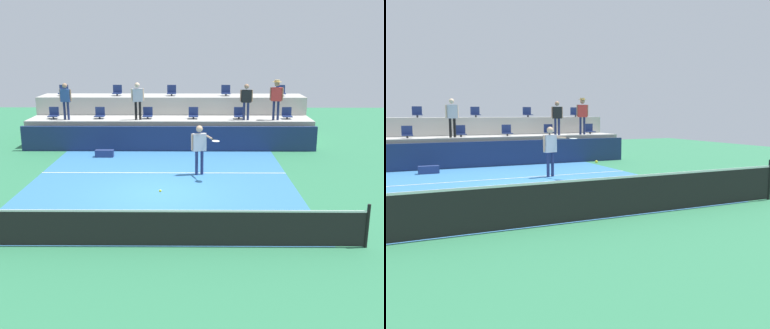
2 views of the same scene
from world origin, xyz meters
The scene contains 22 objects.
ground_plane centered at (0.00, 0.00, 0.00)m, with size 40.00×40.00×0.00m, color #2D754C.
court_inner_paint centered at (0.00, 1.00, 0.00)m, with size 9.00×10.00×0.01m, color teal.
court_service_line centered at (0.00, 2.40, 0.01)m, with size 9.00×0.06×0.00m, color white.
tennis_net centered at (0.00, -4.00, 0.50)m, with size 10.48×0.08×1.07m.
sponsor_backboard centered at (0.00, 6.00, 0.55)m, with size 13.00×0.16×1.10m, color navy.
seating_tier_lower centered at (0.00, 7.30, 0.62)m, with size 13.00×1.80×1.25m, color #ADAAA3.
seating_tier_upper centered at (0.00, 9.10, 1.05)m, with size 13.00×1.80×2.10m, color #ADAAA3.
stadium_chair_lower_left centered at (-3.24, 7.23, 1.46)m, with size 0.44×0.40×0.52m.
stadium_chair_lower_mid_left centered at (-1.03, 7.23, 1.46)m, with size 0.44×0.40×0.52m.
stadium_chair_lower_mid_right centered at (1.08, 7.23, 1.46)m, with size 0.44×0.40×0.52m.
stadium_chair_lower_right centered at (3.17, 7.23, 1.46)m, with size 0.44×0.40×0.52m.
stadium_chair_lower_far_right centered at (5.38, 7.23, 1.46)m, with size 0.44×0.40×0.52m.
stadium_chair_upper_left centered at (-2.70, 9.03, 2.31)m, with size 0.44×0.40×0.52m.
stadium_chair_upper_center centered at (-0.01, 9.03, 2.31)m, with size 0.44×0.40×0.52m.
stadium_chair_upper_right centered at (2.67, 9.03, 2.31)m, with size 0.44×0.40×0.52m.
stadium_chair_upper_far_right centered at (5.37, 9.03, 2.31)m, with size 0.44×0.40×0.52m.
tennis_player centered at (1.33, 2.17, 1.12)m, with size 1.03×1.17×1.81m.
spectator_leaning_on_rail centered at (-1.43, 6.85, 2.26)m, with size 0.59×0.27×1.68m.
spectator_in_grey centered at (3.45, 6.85, 2.22)m, with size 0.57×0.23×1.62m.
spectator_with_hat centered at (4.80, 6.85, 2.36)m, with size 0.61×0.49×1.80m.
tennis_ball centered at (0.32, -3.39, 1.19)m, with size 0.07×0.07×0.07m.
equipment_bag centered at (-2.64, 4.86, 0.15)m, with size 0.76×0.28×0.30m, color navy.
Camera 2 is at (-4.00, -11.80, 2.29)m, focal length 38.85 mm.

